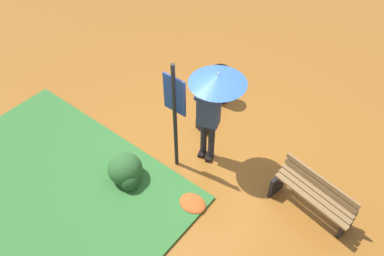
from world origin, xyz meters
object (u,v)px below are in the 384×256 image
handbag (203,126)px  info_sign_post (175,107)px  person_with_umbrella (214,95)px  trash_bin (220,85)px  park_bench (314,195)px

handbag → info_sign_post: bearing=-81.3°
person_with_umbrella → trash_bin: 2.05m
park_bench → trash_bin: trash_bin is taller
trash_bin → person_with_umbrella: bearing=-60.0°
park_bench → person_with_umbrella: bearing=-177.4°
info_sign_post → handbag: size_ratio=6.22×
person_with_umbrella → park_bench: bearing=2.6°
handbag → park_bench: (2.59, -0.39, 0.28)m
handbag → park_bench: park_bench is taller
person_with_umbrella → info_sign_post: 0.67m
person_with_umbrella → handbag: 1.60m
park_bench → trash_bin: (-2.89, 1.38, 0.02)m
park_bench → trash_bin: 3.20m
person_with_umbrella → park_bench: size_ratio=1.45×
trash_bin → info_sign_post: bearing=-77.3°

